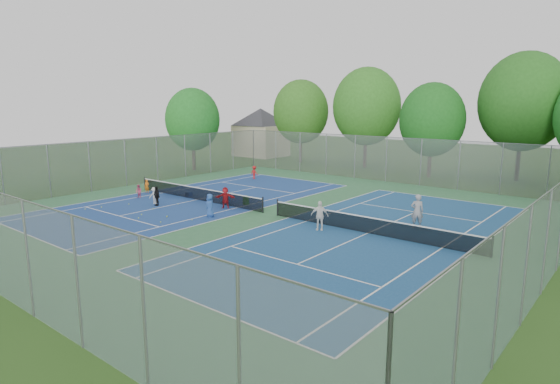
# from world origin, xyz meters

# --- Properties ---
(ground) EXTENTS (120.00, 120.00, 0.00)m
(ground) POSITION_xyz_m (0.00, 0.00, 0.00)
(ground) COLOR #264A17
(ground) RESTS_ON ground
(court_pad) EXTENTS (32.00, 32.00, 0.01)m
(court_pad) POSITION_xyz_m (0.00, 0.00, 0.01)
(court_pad) COLOR #316940
(court_pad) RESTS_ON ground
(court_left) EXTENTS (10.97, 23.77, 0.01)m
(court_left) POSITION_xyz_m (-7.00, 0.00, 0.02)
(court_left) COLOR navy
(court_left) RESTS_ON court_pad
(court_right) EXTENTS (10.97, 23.77, 0.01)m
(court_right) POSITION_xyz_m (7.00, 0.00, 0.02)
(court_right) COLOR navy
(court_right) RESTS_ON court_pad
(net_left) EXTENTS (12.87, 0.10, 0.91)m
(net_left) POSITION_xyz_m (-7.00, 0.00, 0.46)
(net_left) COLOR black
(net_left) RESTS_ON ground
(net_right) EXTENTS (12.87, 0.10, 0.91)m
(net_right) POSITION_xyz_m (7.00, 0.00, 0.46)
(net_right) COLOR black
(net_right) RESTS_ON ground
(fence_north) EXTENTS (32.00, 0.10, 4.00)m
(fence_north) POSITION_xyz_m (0.00, 16.00, 2.00)
(fence_north) COLOR gray
(fence_north) RESTS_ON ground
(fence_west) EXTENTS (0.10, 32.00, 4.00)m
(fence_west) POSITION_xyz_m (-16.00, 0.00, 2.00)
(fence_west) COLOR gray
(fence_west) RESTS_ON ground
(house) EXTENTS (11.03, 11.03, 7.30)m
(house) POSITION_xyz_m (-22.00, 24.00, 4.21)
(house) COLOR #B7A88C
(house) RESTS_ON ground
(tree_nw) EXTENTS (6.40, 6.40, 9.58)m
(tree_nw) POSITION_xyz_m (-14.00, 22.00, 5.89)
(tree_nw) COLOR #443326
(tree_nw) RESTS_ON ground
(tree_nl) EXTENTS (7.20, 7.20, 10.69)m
(tree_nl) POSITION_xyz_m (-6.00, 23.00, 6.54)
(tree_nl) COLOR #443326
(tree_nl) RESTS_ON ground
(tree_nc) EXTENTS (6.00, 6.00, 8.85)m
(tree_nc) POSITION_xyz_m (2.00, 21.00, 5.39)
(tree_nc) COLOR #443326
(tree_nc) RESTS_ON ground
(tree_nr) EXTENTS (7.60, 7.60, 11.42)m
(tree_nr) POSITION_xyz_m (9.00, 24.00, 7.04)
(tree_nr) COLOR #443326
(tree_nr) RESTS_ON ground
(tree_side_w) EXTENTS (5.60, 5.60, 8.47)m
(tree_side_w) POSITION_xyz_m (-19.00, 10.00, 5.24)
(tree_side_w) COLOR #443326
(tree_side_w) RESTS_ON ground
(ball_crate) EXTENTS (0.46, 0.46, 0.34)m
(ball_crate) POSITION_xyz_m (-8.49, 0.46, 0.17)
(ball_crate) COLOR blue
(ball_crate) RESTS_ON ground
(ball_hopper) EXTENTS (0.36, 0.36, 0.62)m
(ball_hopper) POSITION_xyz_m (-3.13, 1.07, 0.31)
(ball_hopper) COLOR #25882B
(ball_hopper) RESTS_ON ground
(student_a) EXTENTS (0.46, 0.40, 1.06)m
(student_a) POSITION_xyz_m (-12.10, -0.72, 0.53)
(student_a) COLOR orange
(student_a) RESTS_ON ground
(student_b) EXTENTS (0.54, 0.44, 1.02)m
(student_b) POSITION_xyz_m (-10.86, -2.31, 0.51)
(student_b) COLOR #D65375
(student_b) RESTS_ON ground
(student_c) EXTENTS (0.89, 0.76, 1.19)m
(student_c) POSITION_xyz_m (-8.29, -2.78, 0.60)
(student_c) COLOR silver
(student_c) RESTS_ON ground
(student_d) EXTENTS (0.85, 0.47, 1.37)m
(student_d) POSITION_xyz_m (-7.69, -3.03, 0.68)
(student_d) COLOR black
(student_d) RESTS_ON ground
(student_e) EXTENTS (0.84, 0.69, 1.47)m
(student_e) POSITION_xyz_m (-2.46, -2.88, 0.74)
(student_e) COLOR #2A529B
(student_e) RESTS_ON ground
(student_f) EXTENTS (1.35, 1.11, 1.45)m
(student_f) POSITION_xyz_m (-3.43, -0.60, 0.72)
(student_f) COLOR #A5171C
(student_f) RESTS_ON ground
(child_far_baseline) EXTENTS (0.80, 0.46, 1.23)m
(child_far_baseline) POSITION_xyz_m (-10.05, 9.56, 0.61)
(child_far_baseline) COLOR #AA1819
(child_far_baseline) RESTS_ON ground
(instructor) EXTENTS (0.86, 0.77, 1.97)m
(instructor) POSITION_xyz_m (8.58, 2.76, 0.98)
(instructor) COLOR gray
(instructor) RESTS_ON ground
(teen_court_b) EXTENTS (1.06, 0.82, 1.67)m
(teen_court_b) POSITION_xyz_m (4.55, -1.09, 0.83)
(teen_court_b) COLOR white
(teen_court_b) RESTS_ON ground
(tennis_ball_0) EXTENTS (0.07, 0.07, 0.07)m
(tennis_ball_0) POSITION_xyz_m (-10.08, -5.81, 0.03)
(tennis_ball_0) COLOR #CBE435
(tennis_ball_0) RESTS_ON ground
(tennis_ball_1) EXTENTS (0.07, 0.07, 0.07)m
(tennis_ball_1) POSITION_xyz_m (-6.95, -3.88, 0.03)
(tennis_ball_1) COLOR #ACCA2F
(tennis_ball_1) RESTS_ON ground
(tennis_ball_2) EXTENTS (0.07, 0.07, 0.07)m
(tennis_ball_2) POSITION_xyz_m (-3.64, -5.75, 0.03)
(tennis_ball_2) COLOR #A4C52E
(tennis_ball_2) RESTS_ON ground
(tennis_ball_3) EXTENTS (0.07, 0.07, 0.07)m
(tennis_ball_3) POSITION_xyz_m (-4.38, -4.75, 0.03)
(tennis_ball_3) COLOR #A6C22D
(tennis_ball_3) RESTS_ON ground
(tennis_ball_4) EXTENTS (0.07, 0.07, 0.07)m
(tennis_ball_4) POSITION_xyz_m (-2.61, -4.22, 0.03)
(tennis_ball_4) COLOR #BAD431
(tennis_ball_4) RESTS_ON ground
(tennis_ball_5) EXTENTS (0.07, 0.07, 0.07)m
(tennis_ball_5) POSITION_xyz_m (-10.39, -6.80, 0.03)
(tennis_ball_5) COLOR #E0EC37
(tennis_ball_5) RESTS_ON ground
(tennis_ball_6) EXTENTS (0.07, 0.07, 0.07)m
(tennis_ball_6) POSITION_xyz_m (-5.51, -6.00, 0.03)
(tennis_ball_6) COLOR #B0D732
(tennis_ball_6) RESTS_ON ground
(tennis_ball_7) EXTENTS (0.07, 0.07, 0.07)m
(tennis_ball_7) POSITION_xyz_m (-9.45, -4.10, 0.03)
(tennis_ball_7) COLOR #C2D431
(tennis_ball_7) RESTS_ON ground
(tennis_ball_8) EXTENTS (0.07, 0.07, 0.07)m
(tennis_ball_8) POSITION_xyz_m (-4.48, -4.64, 0.03)
(tennis_ball_8) COLOR #DBED37
(tennis_ball_8) RESTS_ON ground
(tennis_ball_9) EXTENTS (0.07, 0.07, 0.07)m
(tennis_ball_9) POSITION_xyz_m (-6.80, -1.91, 0.03)
(tennis_ball_9) COLOR #CAD732
(tennis_ball_9) RESTS_ON ground
(tennis_ball_10) EXTENTS (0.07, 0.07, 0.07)m
(tennis_ball_10) POSITION_xyz_m (-6.13, -5.36, 0.03)
(tennis_ball_10) COLOR #B3DA32
(tennis_ball_10) RESTS_ON ground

